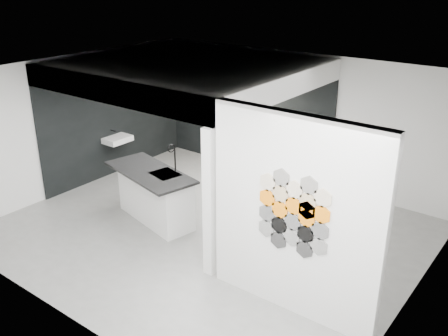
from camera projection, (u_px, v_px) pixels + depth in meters
floor at (210, 231)px, 8.97m from camera, size 7.00×6.00×0.01m
partition_panel at (294, 218)px, 6.46m from camera, size 2.45×0.15×2.80m
bay_clad_back at (246, 118)px, 11.44m from camera, size 4.40×0.04×2.35m
bay_clad_left at (116, 121)px, 11.20m from camera, size 0.04×4.00×2.35m
bulkhead at (188, 72)px, 9.47m from camera, size 4.40×4.00×0.40m
corner_column at (210, 204)px, 7.33m from camera, size 0.16×0.16×2.35m
fascia_beam at (109, 91)px, 8.05m from camera, size 4.40×0.16×0.40m
wall_basin at (118, 139)px, 11.05m from camera, size 0.40×0.60×0.12m
display_shelf at (247, 115)px, 11.26m from camera, size 3.00×0.15×0.04m
kitchen_island at (155, 194)px, 9.19m from camera, size 2.03×1.25×1.52m
stockpot at (210, 103)px, 11.80m from camera, size 0.24×0.24×0.18m
kettle at (285, 119)px, 10.67m from camera, size 0.21×0.21×0.13m
glass_bowl at (299, 123)px, 10.48m from camera, size 0.13×0.13×0.09m
glass_vase at (299, 121)px, 10.47m from camera, size 0.11×0.11×0.14m
bottle_dark at (233, 108)px, 11.43m from camera, size 0.07×0.07×0.15m
utensil_cup at (229, 108)px, 11.52m from camera, size 0.09×0.09×0.09m
hex_tile_cluster at (294, 214)px, 6.33m from camera, size 1.04×0.02×1.16m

